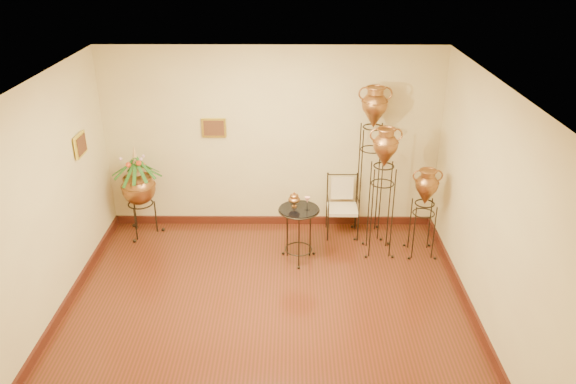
{
  "coord_description": "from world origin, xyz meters",
  "views": [
    {
      "loc": [
        0.3,
        -5.42,
        4.22
      ],
      "look_at": [
        0.25,
        1.3,
        1.1
      ],
      "focal_mm": 35.0,
      "sensor_mm": 36.0,
      "label": 1
    }
  ],
  "objects_px": {
    "amphora_mid": "(382,191)",
    "planter_urn": "(138,185)",
    "amphora_tall": "(371,162)",
    "side_table": "(299,233)",
    "armchair": "(343,207)"
  },
  "relations": [
    {
      "from": "amphora_tall",
      "to": "armchair",
      "type": "height_order",
      "value": "amphora_tall"
    },
    {
      "from": "amphora_mid",
      "to": "armchair",
      "type": "relative_size",
      "value": 2.07
    },
    {
      "from": "planter_urn",
      "to": "side_table",
      "type": "xyz_separation_m",
      "value": [
        2.38,
        -0.74,
        -0.4
      ]
    },
    {
      "from": "amphora_tall",
      "to": "armchair",
      "type": "bearing_deg",
      "value": -180.0
    },
    {
      "from": "amphora_tall",
      "to": "planter_urn",
      "type": "xyz_separation_m",
      "value": [
        -3.43,
        0.0,
        -0.37
      ]
    },
    {
      "from": "amphora_mid",
      "to": "planter_urn",
      "type": "relative_size",
      "value": 1.3
    },
    {
      "from": "armchair",
      "to": "side_table",
      "type": "relative_size",
      "value": 0.91
    },
    {
      "from": "planter_urn",
      "to": "armchair",
      "type": "height_order",
      "value": "planter_urn"
    },
    {
      "from": "planter_urn",
      "to": "side_table",
      "type": "distance_m",
      "value": 2.52
    },
    {
      "from": "amphora_tall",
      "to": "planter_urn",
      "type": "bearing_deg",
      "value": 180.0
    },
    {
      "from": "amphora_tall",
      "to": "side_table",
      "type": "distance_m",
      "value": 1.5
    },
    {
      "from": "amphora_tall",
      "to": "amphora_mid",
      "type": "relative_size",
      "value": 1.23
    },
    {
      "from": "amphora_tall",
      "to": "armchair",
      "type": "distance_m",
      "value": 0.82
    },
    {
      "from": "amphora_mid",
      "to": "side_table",
      "type": "height_order",
      "value": "amphora_mid"
    },
    {
      "from": "side_table",
      "to": "armchair",
      "type": "bearing_deg",
      "value": 48.01
    }
  ]
}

